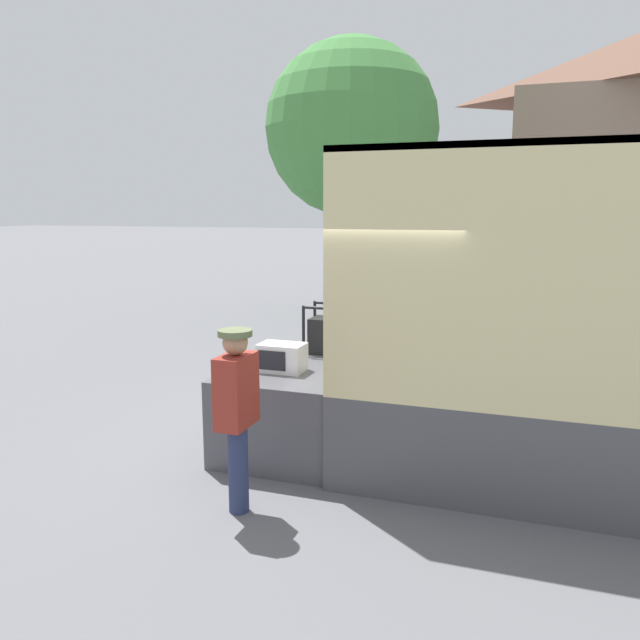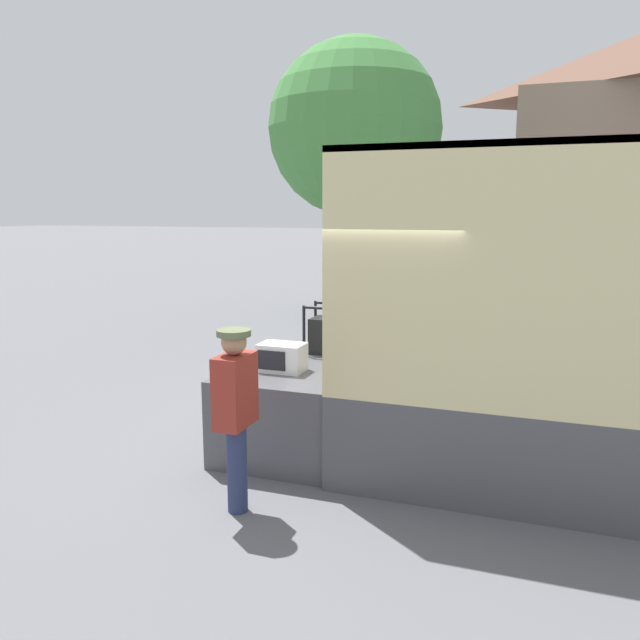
% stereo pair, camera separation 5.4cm
% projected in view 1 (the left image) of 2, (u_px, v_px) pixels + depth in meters
% --- Properties ---
extents(ground_plane, '(160.00, 160.00, 0.00)m').
position_uv_depth(ground_plane, '(356.00, 448.00, 7.08)').
color(ground_plane, slate).
extents(tailgate_deck, '(1.33, 2.20, 0.94)m').
position_uv_depth(tailgate_deck, '(301.00, 402.00, 7.21)').
color(tailgate_deck, '#4C4C51').
rests_on(tailgate_deck, ground).
extents(microwave, '(0.49, 0.34, 0.30)m').
position_uv_depth(microwave, '(282.00, 357.00, 6.74)').
color(microwave, white).
rests_on(microwave, tailgate_deck).
extents(portable_generator, '(0.56, 0.44, 0.60)m').
position_uv_depth(portable_generator, '(331.00, 335.00, 7.58)').
color(portable_generator, black).
rests_on(portable_generator, tailgate_deck).
extents(worker_person, '(0.30, 0.44, 1.66)m').
position_uv_depth(worker_person, '(237.00, 402.00, 5.43)').
color(worker_person, navy).
rests_on(worker_person, ground).
extents(street_tree, '(4.20, 4.20, 6.70)m').
position_uv_depth(street_tree, '(352.00, 129.00, 15.06)').
color(street_tree, brown).
rests_on(street_tree, ground).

